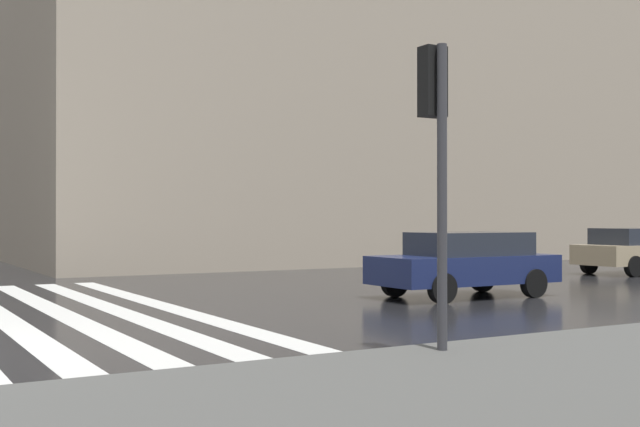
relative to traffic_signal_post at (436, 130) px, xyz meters
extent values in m
cube|color=silver|center=(7.38, 0.86, -2.76)|extent=(13.00, 0.50, 0.01)
cube|color=silver|center=(7.38, 1.86, -2.76)|extent=(13.00, 0.50, 0.01)
cube|color=silver|center=(7.38, 2.86, -2.76)|extent=(13.00, 0.50, 0.01)
cube|color=silver|center=(7.38, 3.86, -2.76)|extent=(13.00, 0.50, 0.01)
cube|color=tan|center=(23.77, -13.79, 4.86)|extent=(15.79, 29.93, 15.25)
cylinder|color=#333338|center=(-0.12, 0.00, -0.80)|extent=(0.12, 0.12, 3.64)
cube|color=black|center=(0.06, 0.00, 0.59)|extent=(0.22, 0.30, 0.85)
sphere|color=red|center=(0.18, 0.00, 0.87)|extent=(0.17, 0.17, 0.17)
sphere|color=orange|center=(0.18, 0.00, 0.59)|extent=(0.17, 0.17, 0.17)
sphere|color=green|center=(0.18, 0.00, 0.31)|extent=(0.17, 0.17, 0.17)
cube|color=tan|center=(8.88, -14.84, -2.16)|extent=(1.75, 4.10, 0.60)
cube|color=#232833|center=(8.88, -14.69, -1.61)|extent=(1.54, 2.46, 0.50)
cylinder|color=black|center=(9.70, -13.59, -2.46)|extent=(0.20, 0.62, 0.62)
cylinder|color=black|center=(8.05, -13.59, -2.46)|extent=(0.20, 0.62, 0.62)
cube|color=navy|center=(5.88, -5.38, -2.16)|extent=(1.75, 4.10, 0.60)
cube|color=#232833|center=(5.88, -5.53, -1.61)|extent=(1.54, 2.46, 0.50)
cylinder|color=black|center=(5.05, -4.13, -2.46)|extent=(0.20, 0.62, 0.62)
cylinder|color=black|center=(6.70, -4.13, -2.46)|extent=(0.20, 0.62, 0.62)
cylinder|color=black|center=(5.05, -6.63, -2.46)|extent=(0.20, 0.62, 0.62)
cylinder|color=black|center=(6.70, -6.63, -2.46)|extent=(0.20, 0.62, 0.62)
camera|label=1|loc=(-7.62, 5.98, -1.06)|focal=44.90mm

